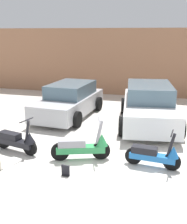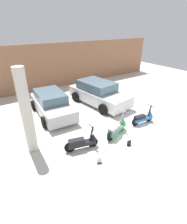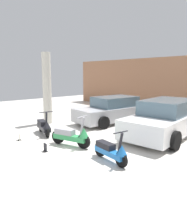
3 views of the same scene
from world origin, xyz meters
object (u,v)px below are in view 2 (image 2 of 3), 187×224
at_px(car_rear_center, 99,93).
at_px(scooter_front_right, 118,127).
at_px(placard_near_left_scooter, 99,160).
at_px(scooter_front_center, 144,117).
at_px(support_column_side, 26,112).
at_px(scooter_front_left, 83,142).
at_px(car_rear_left, 52,104).
at_px(placard_near_right_scooter, 129,143).

bearing_deg(car_rear_center, scooter_front_right, -29.67).
bearing_deg(car_rear_center, placard_near_left_scooter, -43.01).
distance_m(scooter_front_center, car_rear_center, 3.46).
xyz_separation_m(scooter_front_right, placard_near_left_scooter, (-1.80, -1.06, -0.26)).
relative_size(scooter_front_center, support_column_side, 0.40).
relative_size(scooter_front_left, support_column_side, 0.41).
relative_size(scooter_front_left, scooter_front_center, 1.03).
relative_size(scooter_front_right, car_rear_left, 0.38).
bearing_deg(placard_near_left_scooter, placard_near_right_scooter, 4.86).
relative_size(scooter_front_left, car_rear_left, 0.36).
height_order(scooter_front_right, car_rear_left, car_rear_left).
height_order(scooter_front_left, placard_near_left_scooter, scooter_front_left).
xyz_separation_m(scooter_front_left, support_column_side, (-1.72, 1.15, 1.34)).
height_order(scooter_front_right, placard_near_right_scooter, scooter_front_right).
xyz_separation_m(scooter_front_center, support_column_side, (-5.38, 1.09, 1.36)).
height_order(scooter_front_center, placard_near_left_scooter, scooter_front_center).
xyz_separation_m(scooter_front_left, scooter_front_right, (1.87, 0.02, 0.03)).
bearing_deg(scooter_front_left, placard_near_right_scooter, -14.03).
xyz_separation_m(car_rear_center, placard_near_right_scooter, (-1.53, -4.37, -0.56)).
relative_size(scooter_front_left, placard_near_right_scooter, 5.39).
bearing_deg(scooter_front_left, support_column_side, 159.86).
bearing_deg(scooter_front_center, car_rear_left, 139.79).
height_order(scooter_front_right, support_column_side, support_column_side).
relative_size(car_rear_left, car_rear_center, 0.89).
bearing_deg(scooter_front_left, scooter_front_center, 14.46).
distance_m(car_rear_center, placard_near_left_scooter, 5.55).
xyz_separation_m(car_rear_left, placard_near_right_scooter, (1.54, -4.59, -0.50)).
height_order(car_rear_center, placard_near_left_scooter, car_rear_center).
distance_m(scooter_front_left, scooter_front_right, 1.87).
height_order(car_rear_left, placard_near_left_scooter, car_rear_left).
relative_size(scooter_front_right, placard_near_left_scooter, 5.65).
relative_size(scooter_front_right, car_rear_center, 0.34).
height_order(scooter_front_left, car_rear_left, car_rear_left).
xyz_separation_m(scooter_front_center, placard_near_right_scooter, (-1.94, -0.96, -0.22)).
relative_size(placard_near_right_scooter, support_column_side, 0.08).
relative_size(car_rear_left, placard_near_left_scooter, 14.88).
bearing_deg(placard_near_right_scooter, scooter_front_left, 152.34).
height_order(scooter_front_right, car_rear_center, car_rear_center).
relative_size(scooter_front_right, placard_near_right_scooter, 5.65).
xyz_separation_m(scooter_front_left, placard_near_left_scooter, (0.07, -1.05, -0.24)).
bearing_deg(scooter_front_right, car_rear_center, 48.77).
bearing_deg(scooter_front_center, support_column_side, 174.52).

